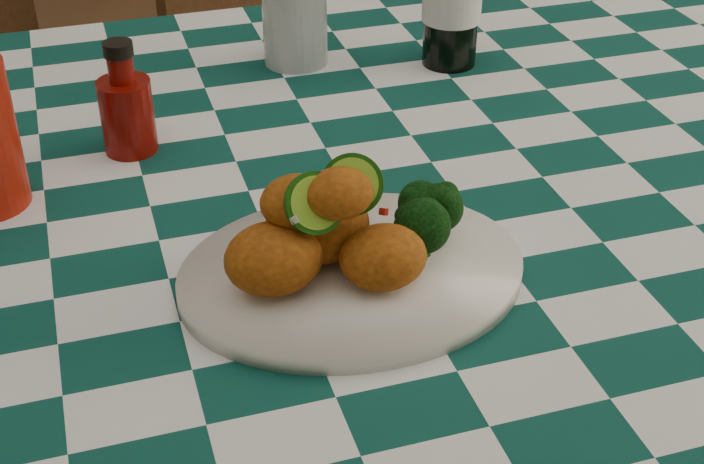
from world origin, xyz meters
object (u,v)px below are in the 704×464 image
object	(u,v)px
plate	(352,274)
fried_chicken_pile	(336,221)
ketchup_bottle	(125,98)
mason_jar	(295,18)
wooden_chair_right	(313,127)
dining_table	(267,455)

from	to	relation	value
plate	fried_chicken_pile	distance (m)	0.06
fried_chicken_pile	ketchup_bottle	distance (m)	0.34
ketchup_bottle	mason_jar	xyz separation A→B (m)	(0.24, 0.18, -0.00)
plate	mason_jar	xyz separation A→B (m)	(0.07, 0.49, 0.05)
wooden_chair_right	dining_table	bearing A→B (deg)	-130.18
ketchup_bottle	fried_chicken_pile	bearing A→B (deg)	-64.48
ketchup_bottle	wooden_chair_right	size ratio (longest dim) A/B	0.15
fried_chicken_pile	mason_jar	xyz separation A→B (m)	(0.09, 0.49, -0.01)
dining_table	wooden_chair_right	world-z (taller)	wooden_chair_right
wooden_chair_right	mason_jar	bearing A→B (deg)	-127.62
dining_table	ketchup_bottle	xyz separation A→B (m)	(-0.11, 0.13, 0.46)
plate	ketchup_bottle	size ratio (longest dim) A/B	2.47
plate	fried_chicken_pile	world-z (taller)	fried_chicken_pile
fried_chicken_pile	mason_jar	world-z (taller)	same
ketchup_bottle	mason_jar	world-z (taller)	ketchup_bottle
plate	mason_jar	distance (m)	0.50
dining_table	plate	distance (m)	0.45
ketchup_bottle	wooden_chair_right	distance (m)	0.84
fried_chicken_pile	wooden_chair_right	bearing A→B (deg)	76.52
ketchup_bottle	mason_jar	distance (m)	0.30
plate	fried_chicken_pile	xyz separation A→B (m)	(-0.01, 0.00, 0.06)
plate	dining_table	bearing A→B (deg)	107.08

